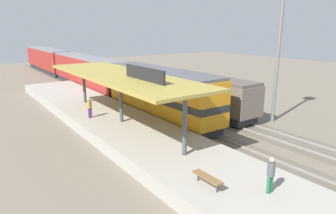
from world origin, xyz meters
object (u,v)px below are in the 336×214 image
object	(u,v)px
person_waiting	(90,107)
person_walking	(271,173)
platform_bench	(207,178)
light_mast	(281,24)
freight_car	(204,93)
locomotive	(160,93)
passenger_carriage_rear	(47,60)
passenger_carriage_front	(87,72)

from	to	relation	value
person_waiting	person_walking	size ratio (longest dim) A/B	1.00
platform_bench	person_walking	size ratio (longest dim) A/B	0.99
light_mast	person_waiting	distance (m)	17.25
light_mast	person_walking	distance (m)	15.99
platform_bench	freight_car	distance (m)	16.07
platform_bench	locomotive	size ratio (longest dim) A/B	0.12
passenger_carriage_rear	light_mast	world-z (taller)	light_mast
person_walking	locomotive	bearing A→B (deg)	74.62
platform_bench	locomotive	bearing A→B (deg)	65.00
passenger_carriage_rear	freight_car	world-z (taller)	passenger_carriage_rear
passenger_carriage_front	freight_car	size ratio (longest dim) A/B	1.67
passenger_carriage_front	light_mast	world-z (taller)	light_mast
locomotive	freight_car	world-z (taller)	locomotive
light_mast	passenger_carriage_rear	bearing A→B (deg)	99.77
light_mast	person_waiting	bearing A→B (deg)	151.61
platform_bench	passenger_carriage_rear	world-z (taller)	passenger_carriage_rear
passenger_carriage_rear	person_walking	world-z (taller)	passenger_carriage_rear
passenger_carriage_front	locomotive	bearing A→B (deg)	-90.00
passenger_carriage_rear	person_waiting	size ratio (longest dim) A/B	11.70
platform_bench	passenger_carriage_front	xyz separation A→B (m)	(6.00, 30.87, 0.97)
platform_bench	passenger_carriage_rear	xyz separation A→B (m)	(6.00, 51.67, 0.97)
passenger_carriage_front	person_walking	world-z (taller)	passenger_carriage_front
passenger_carriage_rear	freight_car	xyz separation A→B (m)	(4.60, -39.60, -0.34)
platform_bench	passenger_carriage_front	size ratio (longest dim) A/B	0.08
person_waiting	person_walking	distance (m)	16.16
platform_bench	passenger_carriage_front	distance (m)	31.46
passenger_carriage_front	passenger_carriage_rear	world-z (taller)	same
freight_car	person_walking	bearing A→B (deg)	-121.67
platform_bench	passenger_carriage_rear	size ratio (longest dim) A/B	0.08
platform_bench	person_waiting	bearing A→B (deg)	90.98
platform_bench	person_walking	bearing A→B (deg)	-47.10
light_mast	person_walking	xyz separation A→B (m)	(-11.90, -8.43, -6.54)
locomotive	passenger_carriage_front	distance (m)	18.00
passenger_carriage_front	freight_car	distance (m)	19.36
passenger_carriage_rear	light_mast	size ratio (longest dim) A/B	1.71
passenger_carriage_front	person_walking	distance (m)	33.17
locomotive	person_walking	world-z (taller)	locomotive
passenger_carriage_front	freight_car	xyz separation A→B (m)	(4.60, -18.80, -0.34)
freight_car	platform_bench	bearing A→B (deg)	-131.31
freight_car	person_waiting	xyz separation A→B (m)	(-10.84, 1.91, -0.12)
platform_bench	passenger_carriage_front	bearing A→B (deg)	79.00
locomotive	passenger_carriage_front	bearing A→B (deg)	90.00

